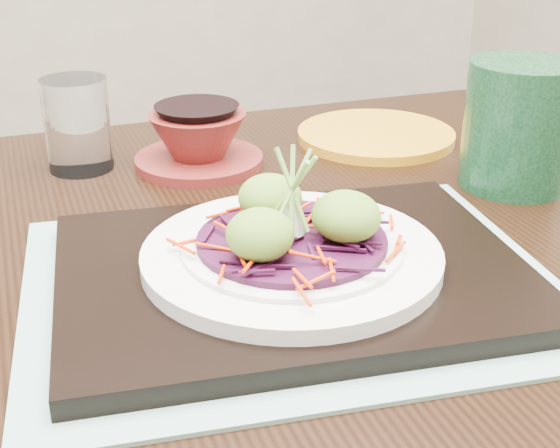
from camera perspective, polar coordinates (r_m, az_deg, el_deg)
name	(u,v)px	position (r m, az deg, el deg)	size (l,w,h in m)	color
dining_table	(247,391)	(0.68, -2.42, -12.08)	(1.41, 1.02, 0.82)	black
placemat	(291,283)	(0.61, 0.84, -4.35)	(0.41, 0.32, 0.00)	#81A796
serving_tray	(292,272)	(0.60, 0.85, -3.54)	(0.35, 0.27, 0.02)	black
white_plate	(292,254)	(0.60, 0.86, -2.22)	(0.23, 0.23, 0.02)	silver
cabbage_bed	(292,240)	(0.59, 0.86, -1.21)	(0.15, 0.15, 0.01)	#390B28
carrot_julienne	(292,232)	(0.59, 0.87, -0.59)	(0.18, 0.18, 0.01)	red
guacamole_scoops	(292,216)	(0.58, 0.90, 0.58)	(0.13, 0.11, 0.04)	olive
scallion_garnish	(292,194)	(0.58, 0.89, 2.20)	(0.05, 0.05, 0.08)	#77AD45
water_glass	(77,125)	(0.85, -14.60, 7.05)	(0.07, 0.07, 0.10)	white
terracotta_bowl_set	(198,142)	(0.85, -6.00, 5.97)	(0.15, 0.15, 0.06)	maroon
yellow_plate	(376,135)	(0.94, 7.02, 6.45)	(0.19, 0.19, 0.01)	#C58115
green_jar	(519,125)	(0.81, 17.05, 6.92)	(0.11, 0.11, 0.13)	#19482A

